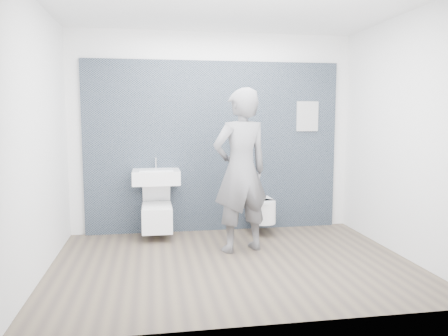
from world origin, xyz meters
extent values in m
plane|color=brown|center=(0.00, 0.00, 0.00)|extent=(4.00, 4.00, 0.00)
plane|color=silver|center=(0.00, 1.50, 1.40)|extent=(4.00, 0.00, 4.00)
plane|color=silver|center=(0.00, -1.50, 1.40)|extent=(4.00, 0.00, 4.00)
plane|color=silver|center=(-2.00, 0.00, 1.40)|extent=(0.00, 3.00, 3.00)
plane|color=silver|center=(2.00, 0.00, 1.40)|extent=(0.00, 3.00, 3.00)
plane|color=white|center=(0.00, 0.00, 2.80)|extent=(4.00, 4.00, 0.00)
cube|color=black|center=(0.00, 1.47, 0.00)|extent=(3.60, 0.06, 2.40)
cube|color=white|center=(-0.82, 1.21, 0.83)|extent=(0.62, 0.47, 0.19)
cube|color=silver|center=(-0.82, 1.19, 0.92)|extent=(0.44, 0.31, 0.03)
cylinder|color=silver|center=(-0.82, 1.38, 1.00)|extent=(0.02, 0.02, 0.16)
cylinder|color=silver|center=(-0.82, 1.33, 1.07)|extent=(0.02, 0.10, 0.02)
cylinder|color=silver|center=(-0.82, 1.42, 0.67)|extent=(0.04, 0.04, 0.12)
cube|color=white|center=(-0.82, 1.15, 0.28)|extent=(0.40, 0.57, 0.33)
cylinder|color=silver|center=(-0.82, 1.11, 0.43)|extent=(0.28, 0.28, 0.03)
cube|color=white|center=(-0.82, 1.11, 0.46)|extent=(0.37, 0.46, 0.02)
cube|color=white|center=(-0.82, 1.28, 0.65)|extent=(0.37, 0.24, 0.36)
cube|color=silver|center=(-0.82, 1.41, 0.15)|extent=(0.10, 0.06, 0.08)
cube|color=white|center=(0.62, 1.24, 0.32)|extent=(0.34, 0.40, 0.28)
cylinder|color=white|center=(0.62, 1.04, 0.32)|extent=(0.34, 0.34, 0.28)
cube|color=white|center=(0.62, 1.21, 0.47)|extent=(0.32, 0.38, 0.03)
cylinder|color=white|center=(0.62, 1.02, 0.47)|extent=(0.32, 0.32, 0.03)
cube|color=silver|center=(0.62, 1.41, 0.22)|extent=(0.09, 0.06, 0.08)
cube|color=silver|center=(1.36, 1.43, 0.00)|extent=(0.32, 0.03, 0.43)
imported|color=slate|center=(0.18, 0.43, 0.98)|extent=(0.82, 0.65, 1.96)
camera|label=1|loc=(-0.88, -4.66, 1.62)|focal=35.00mm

